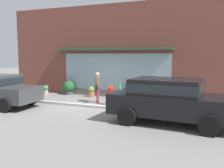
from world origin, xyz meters
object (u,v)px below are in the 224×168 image
at_px(potted_plant_window_right, 91,92).
at_px(potted_plant_trailing_edge, 46,89).
at_px(potted_plant_doorstep, 135,93).
at_px(potted_plant_low_front, 151,91).
at_px(pedestrian_with_handbag, 98,85).
at_px(potted_plant_window_center, 120,90).
at_px(potted_plant_by_entrance, 177,95).
at_px(potted_plant_corner_tall, 69,87).
at_px(fire_hydrant, 111,95).
at_px(parked_car_black, 170,98).

bearing_deg(potted_plant_window_right, potted_plant_trailing_edge, -174.93).
relative_size(potted_plant_doorstep, potted_plant_low_front, 0.82).
height_order(pedestrian_with_handbag, potted_plant_window_center, pedestrian_with_handbag).
bearing_deg(potted_plant_trailing_edge, potted_plant_by_entrance, 1.33).
relative_size(potted_plant_trailing_edge, potted_plant_window_right, 0.93).
xyz_separation_m(potted_plant_by_entrance, potted_plant_corner_tall, (-6.62, 0.26, 0.02)).
relative_size(pedestrian_with_handbag, potted_plant_doorstep, 2.14).
bearing_deg(potted_plant_by_entrance, pedestrian_with_handbag, -159.22).
height_order(potted_plant_window_center, potted_plant_by_entrance, potted_plant_window_center).
distance_m(pedestrian_with_handbag, potted_plant_low_front, 2.89).
bearing_deg(potted_plant_window_center, potted_plant_by_entrance, -2.88).
bearing_deg(potted_plant_window_center, potted_plant_low_front, -2.25).
bearing_deg(potted_plant_low_front, pedestrian_with_handbag, -147.56).
bearing_deg(potted_plant_window_center, potted_plant_window_right, -177.56).
relative_size(potted_plant_low_front, potted_plant_corner_tall, 1.04).
relative_size(potted_plant_by_entrance, potted_plant_doorstep, 1.24).
distance_m(fire_hydrant, potted_plant_doorstep, 1.74).
height_order(fire_hydrant, potted_plant_window_center, potted_plant_window_center).
bearing_deg(fire_hydrant, potted_plant_corner_tall, 151.55).
xyz_separation_m(fire_hydrant, potted_plant_corner_tall, (-3.65, 1.98, -0.03)).
relative_size(potted_plant_by_entrance, potted_plant_corner_tall, 1.06).
distance_m(potted_plant_trailing_edge, potted_plant_low_front, 6.65).
distance_m(potted_plant_trailing_edge, potted_plant_doorstep, 5.86).
bearing_deg(potted_plant_window_center, fire_hydrant, -83.31).
bearing_deg(fire_hydrant, potted_plant_trailing_edge, 163.20).
distance_m(potted_plant_trailing_edge, potted_plant_window_right, 3.07).
xyz_separation_m(potted_plant_doorstep, potted_plant_low_front, (0.78, 0.26, 0.10)).
xyz_separation_m(potted_plant_window_center, potted_plant_corner_tall, (-3.43, 0.10, -0.03)).
height_order(pedestrian_with_handbag, potted_plant_low_front, pedestrian_with_handbag).
bearing_deg(potted_plant_window_right, fire_hydrant, -41.89).
xyz_separation_m(potted_plant_by_entrance, potted_plant_doorstep, (-2.17, -0.17, -0.02)).
relative_size(potted_plant_window_center, potted_plant_doorstep, 1.39).
relative_size(pedestrian_with_handbag, potted_plant_low_front, 1.75).
bearing_deg(potted_plant_low_front, potted_plant_doorstep, -161.77).
xyz_separation_m(potted_plant_trailing_edge, potted_plant_corner_tall, (1.41, 0.45, 0.14)).
bearing_deg(potted_plant_corner_tall, parked_car_black, -31.63).
relative_size(parked_car_black, potted_plant_doorstep, 6.13).
relative_size(fire_hydrant, pedestrian_with_handbag, 0.60).
distance_m(potted_plant_by_entrance, potted_plant_low_front, 1.40).
relative_size(fire_hydrant, potted_plant_trailing_edge, 1.65).
height_order(potted_plant_window_right, potted_plant_doorstep, potted_plant_doorstep).
bearing_deg(potted_plant_doorstep, potted_plant_trailing_edge, -179.81).
height_order(parked_car_black, potted_plant_window_center, parked_car_black).
xyz_separation_m(potted_plant_low_front, potted_plant_corner_tall, (-5.23, 0.17, -0.07)).
bearing_deg(fire_hydrant, potted_plant_doorstep, 62.85).
height_order(pedestrian_with_handbag, potted_plant_window_right, pedestrian_with_handbag).
bearing_deg(parked_car_black, potted_plant_window_center, 133.41).
distance_m(pedestrian_with_handbag, potted_plant_window_center, 1.77).
height_order(potted_plant_trailing_edge, potted_plant_doorstep, potted_plant_doorstep).
relative_size(pedestrian_with_handbag, parked_car_black, 0.35).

